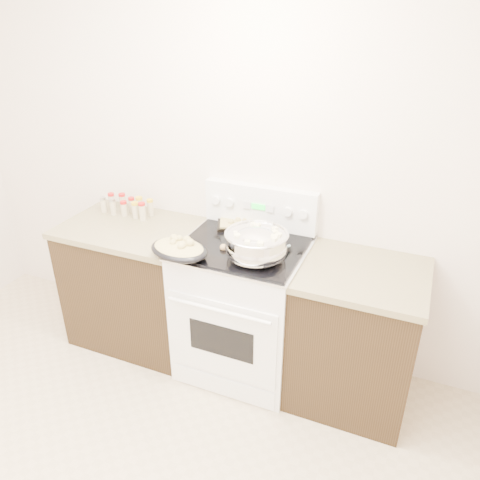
% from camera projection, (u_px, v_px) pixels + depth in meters
% --- Properties ---
extents(counter_left, '(0.93, 0.67, 0.92)m').
position_uv_depth(counter_left, '(138.00, 283.00, 3.38)').
color(counter_left, black).
rests_on(counter_left, ground).
extents(counter_right, '(0.73, 0.67, 0.92)m').
position_uv_depth(counter_right, '(354.00, 336.00, 2.84)').
color(counter_right, black).
rests_on(counter_right, ground).
extents(kitchen_range, '(0.78, 0.73, 1.22)m').
position_uv_depth(kitchen_range, '(243.00, 305.00, 3.08)').
color(kitchen_range, white).
rests_on(kitchen_range, ground).
extents(mixing_bowl, '(0.46, 0.46, 0.22)m').
position_uv_depth(mixing_bowl, '(256.00, 245.00, 2.68)').
color(mixing_bowl, silver).
rests_on(mixing_bowl, kitchen_range).
extents(roasting_pan, '(0.41, 0.32, 0.12)m').
position_uv_depth(roasting_pan, '(179.00, 249.00, 2.72)').
color(roasting_pan, black).
rests_on(roasting_pan, kitchen_range).
extents(baking_sheet, '(0.43, 0.38, 0.06)m').
position_uv_depth(baking_sheet, '(245.00, 222.00, 3.12)').
color(baking_sheet, black).
rests_on(baking_sheet, kitchen_range).
extents(wooden_spoon, '(0.20, 0.20, 0.04)m').
position_uv_depth(wooden_spoon, '(230.00, 247.00, 2.82)').
color(wooden_spoon, tan).
rests_on(wooden_spoon, kitchen_range).
extents(blue_ladle, '(0.10, 0.26, 0.09)m').
position_uv_depth(blue_ladle, '(270.00, 259.00, 2.65)').
color(blue_ladle, '#8BBDCF').
rests_on(blue_ladle, kitchen_range).
extents(spice_jars, '(0.39, 0.15, 0.13)m').
position_uv_depth(spice_jars, '(128.00, 206.00, 3.32)').
color(spice_jars, '#BFB28C').
rests_on(spice_jars, counter_left).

